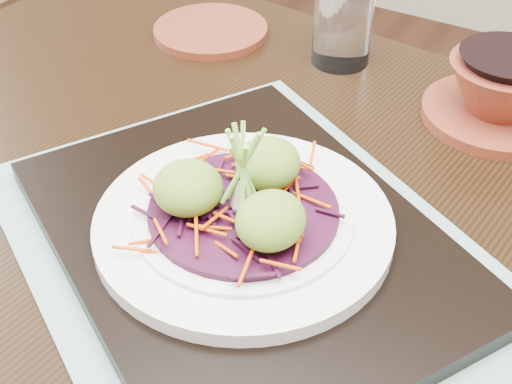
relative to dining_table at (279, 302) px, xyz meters
The scene contains 11 objects.
dining_table is the anchor object (origin of this frame).
placemat 0.10m from the dining_table, 113.08° to the right, with size 0.44×0.35×0.00m, color gray.
serving_tray 0.11m from the dining_table, 113.08° to the right, with size 0.39×0.29×0.02m, color black.
white_plate 0.13m from the dining_table, 113.08° to the right, with size 0.25×0.25×0.02m.
cabbage_bed 0.14m from the dining_table, 113.08° to the right, with size 0.16×0.16×0.01m, color #3A0B24.
carrot_julienne 0.15m from the dining_table, 113.08° to the right, with size 0.19×0.19×0.01m, color #CA4103, non-canonical shape.
guacamole_scoops 0.16m from the dining_table, 112.72° to the right, with size 0.14×0.12×0.04m.
scallion_garnish 0.18m from the dining_table, 113.08° to the right, with size 0.06×0.06×0.09m, color #8CC74F, non-canonical shape.
terracotta_side_plate 0.40m from the dining_table, 133.20° to the left, with size 0.15×0.15×0.01m, color maroon.
water_glass 0.35m from the dining_table, 106.59° to the left, with size 0.07×0.07×0.10m, color white.
terracotta_bowl_set 0.32m from the dining_table, 68.39° to the left, with size 0.20×0.20×0.07m.
Camera 1 is at (0.15, -0.39, 1.14)m, focal length 50.00 mm.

